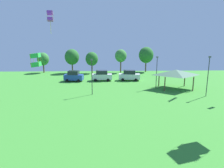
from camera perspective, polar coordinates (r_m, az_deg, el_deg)
kite_flying_0 at (r=17.76m, az=-20.93°, el=6.43°), size 0.74×0.70×1.18m
kite_flying_11 at (r=36.13m, az=-17.30°, el=18.02°), size 1.11×1.19×3.74m
parked_car_leftmost at (r=45.14m, az=-10.89°, el=2.22°), size 4.33×2.43×2.35m
parked_car_second_from_left at (r=45.02m, az=-2.93°, el=2.40°), size 4.56×2.00×2.35m
parked_car_third_from_left at (r=45.40m, az=4.97°, el=2.46°), size 4.90×2.33×2.35m
park_pavilion at (r=39.11m, az=17.79°, el=3.17°), size 6.68×5.09×3.60m
light_post_0 at (r=33.11m, az=-5.78°, el=2.65°), size 0.36×0.20×5.96m
light_post_1 at (r=38.55m, az=12.65°, el=3.83°), size 0.36×0.20×6.02m
light_post_2 at (r=35.40m, az=25.76°, el=2.58°), size 0.36×0.20×6.51m
treeline_tree_0 at (r=59.43m, az=-19.10°, el=6.74°), size 3.25×3.25×5.63m
treeline_tree_1 at (r=56.77m, az=-11.37°, el=7.57°), size 3.94×3.94×6.62m
treeline_tree_2 at (r=55.51m, az=-5.79°, el=7.15°), size 3.44×3.44×5.87m
treeline_tree_3 at (r=56.45m, az=2.53°, el=8.03°), size 3.25×3.25×6.51m
treeline_tree_4 at (r=58.68m, az=9.72°, el=8.15°), size 4.18×4.18×7.13m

